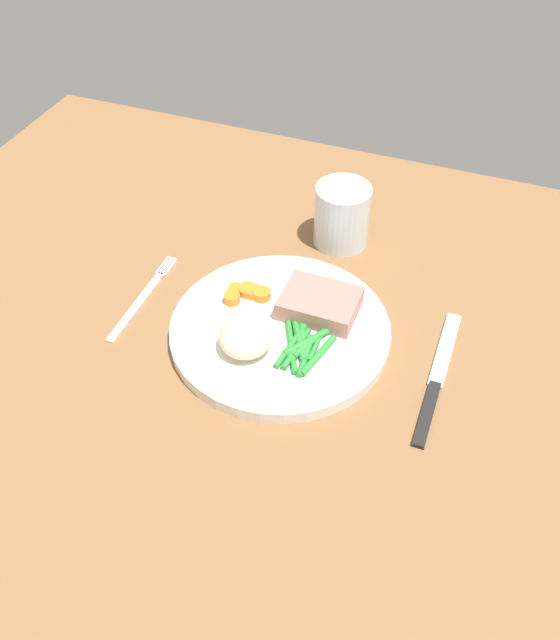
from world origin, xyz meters
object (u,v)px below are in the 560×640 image
object	(u,v)px
meat_portion	(320,303)
dinner_plate	(280,331)
fork	(142,298)
water_glass	(342,219)
knife	(437,379)

from	to	relation	value
meat_portion	dinner_plate	bearing A→B (deg)	-130.60
fork	water_glass	xyz separation A→B (cm)	(19.67, 20.07, 3.42)
knife	water_glass	size ratio (longest dim) A/B	2.40
water_glass	dinner_plate	bearing A→B (deg)	-93.90
knife	water_glass	bearing A→B (deg)	131.12
fork	dinner_plate	bearing A→B (deg)	-0.90
dinner_plate	water_glass	world-z (taller)	water_glass
dinner_plate	knife	bearing A→B (deg)	-0.87
meat_portion	knife	world-z (taller)	meat_portion
dinner_plate	water_glass	size ratio (longest dim) A/B	3.05
dinner_plate	meat_portion	size ratio (longest dim) A/B	2.89
dinner_plate	meat_portion	distance (cm)	5.75
fork	water_glass	distance (cm)	28.31
meat_portion	knife	size ratio (longest dim) A/B	0.44
fork	meat_portion	bearing A→B (deg)	9.56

